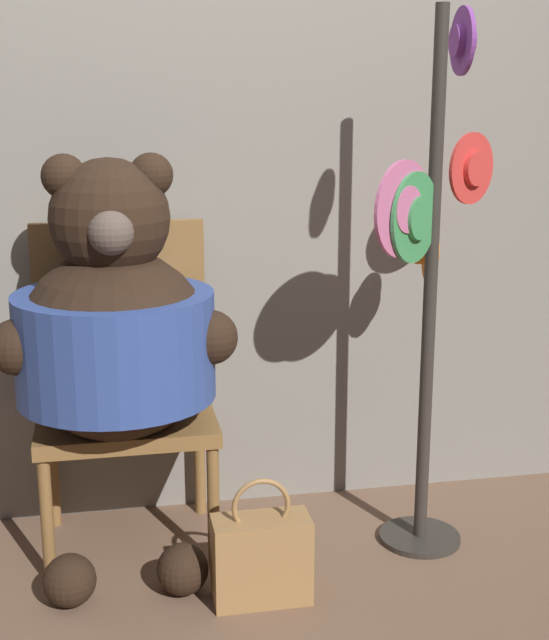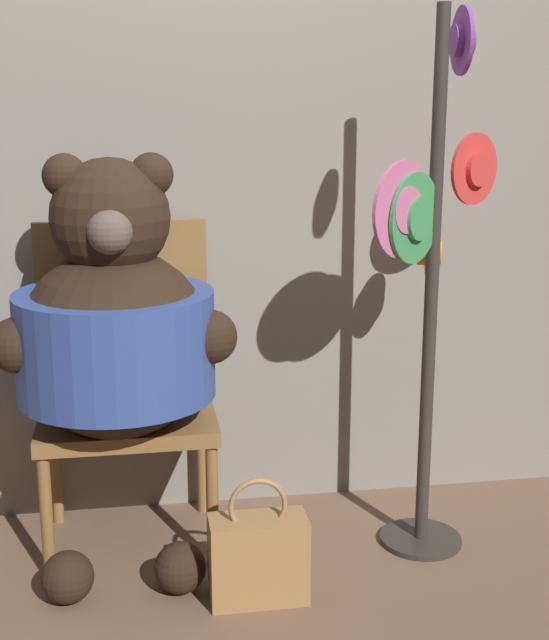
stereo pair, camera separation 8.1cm
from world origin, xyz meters
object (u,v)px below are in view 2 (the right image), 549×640
(hat_display_rack, at_px, (429,269))
(handbag_on_ground, at_px, (258,557))
(chair, at_px, (126,376))
(teddy_bear, at_px, (115,332))

(hat_display_rack, xyz_separation_m, handbag_on_ground, (-0.59, -0.24, -0.82))
(chair, xyz_separation_m, hat_display_rack, (0.97, -0.28, 0.39))
(hat_display_rack, relative_size, handbag_on_ground, 4.43)
(handbag_on_ground, bearing_deg, teddy_bear, 138.62)
(teddy_bear, distance_m, hat_display_rack, 1.02)
(chair, distance_m, hat_display_rack, 1.08)
(chair, relative_size, teddy_bear, 0.82)
(teddy_bear, relative_size, handbag_on_ground, 3.34)
(chair, height_order, hat_display_rack, hat_display_rack)
(teddy_bear, xyz_separation_m, handbag_on_ground, (0.40, -0.36, -0.63))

